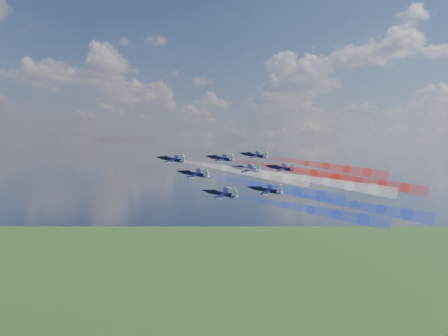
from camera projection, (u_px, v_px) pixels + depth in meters
jet_lead at (172, 159)px, 188.25m from camera, size 15.95×16.62×7.58m
trail_lead at (245, 171)px, 179.74m from camera, size 29.95×41.87×11.65m
jet_inner_left at (194, 174)px, 174.84m from camera, size 15.95×16.62×7.58m
trail_inner_left at (274, 188)px, 166.33m from camera, size 29.95×41.87×11.65m
jet_inner_right at (221, 158)px, 195.39m from camera, size 15.95×16.62×7.58m
trail_inner_right at (293, 170)px, 186.88m from camera, size 29.95×41.87×11.65m
jet_outer_left at (221, 194)px, 159.89m from camera, size 15.95×16.62×7.58m
trail_outer_left at (311, 210)px, 151.38m from camera, size 29.95×41.87×11.65m
jet_center_third at (246, 169)px, 180.31m from camera, size 15.95×16.62×7.58m
trail_center_third at (327, 182)px, 171.80m from camera, size 29.95×41.87×11.65m
jet_outer_right at (254, 155)px, 201.88m from camera, size 15.95×16.62×7.58m
trail_outer_right at (326, 166)px, 193.37m from camera, size 29.95×41.87×11.65m
jet_rear_left at (266, 190)px, 165.55m from camera, size 15.95×16.62×7.58m
trail_rear_left at (355, 205)px, 157.04m from camera, size 29.95×41.87×11.65m
jet_rear_right at (281, 168)px, 187.61m from camera, size 15.95×16.62×7.58m
trail_rear_right at (360, 181)px, 179.10m from camera, size 29.95×41.87×11.65m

